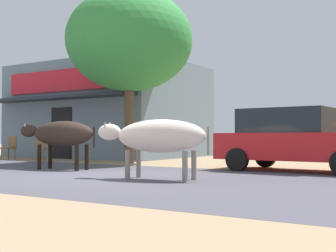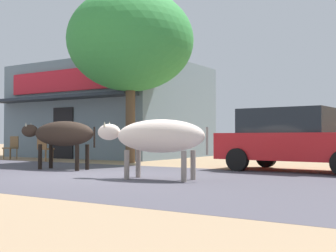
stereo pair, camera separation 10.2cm
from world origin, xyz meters
name	(u,v)px [view 2 (the right image)]	position (x,y,z in m)	size (l,w,h in m)	color
ground	(97,175)	(0.00, 0.00, 0.00)	(80.00, 80.00, 0.00)	tan
asphalt_road	(97,175)	(0.00, 0.00, 0.00)	(72.00, 6.62, 0.00)	#4C4954
storefront_left_cafe	(112,112)	(-6.40, 8.28, 2.06)	(7.79, 6.90, 4.11)	slate
roadside_tree	(130,41)	(-2.41, 4.45, 4.23)	(4.40, 4.40, 6.00)	brown
parked_hatchback_car	(296,139)	(3.54, 3.76, 0.84)	(4.24, 2.22, 1.64)	red
cow_near_brown	(61,134)	(-2.08, 0.90, 0.97)	(2.55, 0.84, 1.33)	#2F231C
cow_far_dark	(157,137)	(1.74, -0.10, 0.90)	(2.60, 0.97, 1.26)	beige
cafe_chair_near_tree	(44,147)	(-5.62, 3.48, 0.51)	(0.48, 0.48, 0.92)	brown
cafe_chair_by_doorway	(12,146)	(-7.83, 3.80, 0.51)	(0.47, 0.47, 0.92)	brown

